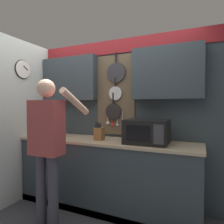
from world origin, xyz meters
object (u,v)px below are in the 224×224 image
Objects in this scene: microwave at (147,132)px; person at (47,139)px; utensil_crock at (57,131)px; knife_block at (99,133)px.

microwave is 1.20m from person.
person is at bearing -58.93° from utensil_crock.
knife_block is 0.73m from utensil_crock.
utensil_crock is (-0.73, -0.00, -0.01)m from knife_block.
knife_block is 0.72m from person.
knife_block is at bearing 179.97° from microwave.
utensil_crock reaches higher than microwave.
microwave is at bearing 31.78° from person.
microwave is 0.31× the size of person.
person is at bearing -148.22° from microwave.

